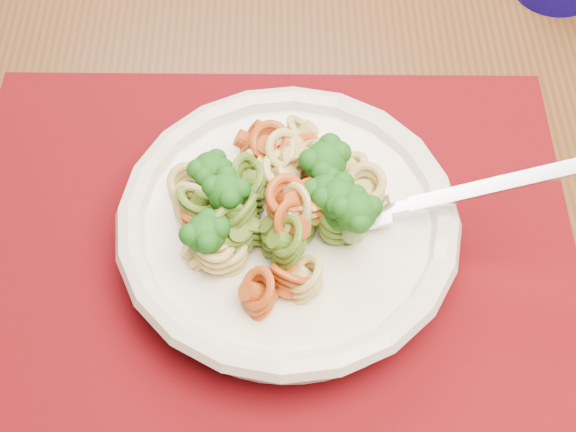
{
  "coord_description": "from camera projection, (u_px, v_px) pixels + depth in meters",
  "views": [
    {
      "loc": [
        -0.11,
        -0.44,
        1.27
      ],
      "look_at": [
        -0.12,
        -0.14,
        0.82
      ],
      "focal_mm": 50.0,
      "sensor_mm": 36.0,
      "label": 1
    }
  ],
  "objects": [
    {
      "name": "pasta_bowl",
      "position": [
        288.0,
        226.0,
        0.54
      ],
      "size": [
        0.23,
        0.23,
        0.04
      ],
      "color": "silver",
      "rests_on": "placemat"
    },
    {
      "name": "fork",
      "position": [
        372.0,
        214.0,
        0.53
      ],
      "size": [
        0.18,
        0.04,
        0.08
      ],
      "primitive_type": null,
      "rotation": [
        0.0,
        -0.35,
        0.08
      ],
      "color": "silver",
      "rests_on": "pasta_bowl"
    },
    {
      "name": "pasta_broccoli_heap",
      "position": [
        288.0,
        211.0,
        0.53
      ],
      "size": [
        0.2,
        0.2,
        0.06
      ],
      "primitive_type": null,
      "color": "tan",
      "rests_on": "pasta_bowl"
    },
    {
      "name": "placemat",
      "position": [
        266.0,
        254.0,
        0.56
      ],
      "size": [
        0.45,
        0.35,
        0.0
      ],
      "primitive_type": "cube",
      "rotation": [
        0.0,
        0.0,
        0.03
      ],
      "color": "#550311",
      "rests_on": "dining_table"
    },
    {
      "name": "dining_table",
      "position": [
        257.0,
        213.0,
        0.71
      ],
      "size": [
        1.53,
        1.03,
        0.78
      ],
      "rotation": [
        0.0,
        0.0,
        0.05
      ],
      "color": "#4E3015",
      "rests_on": "ground"
    }
  ]
}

